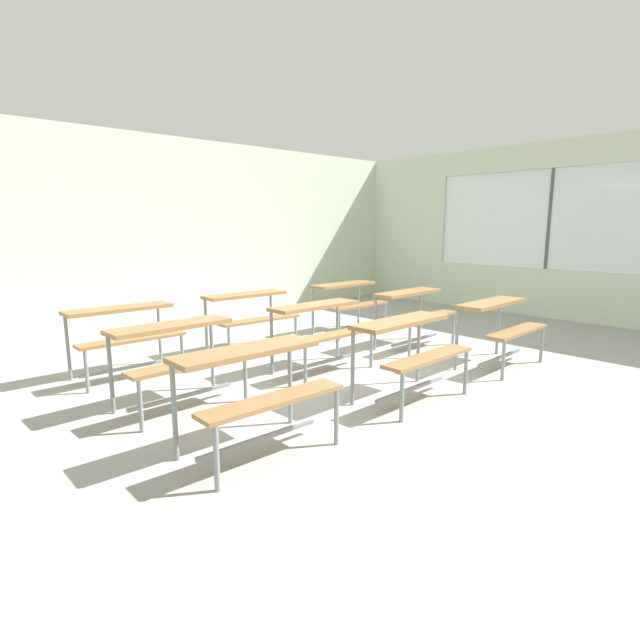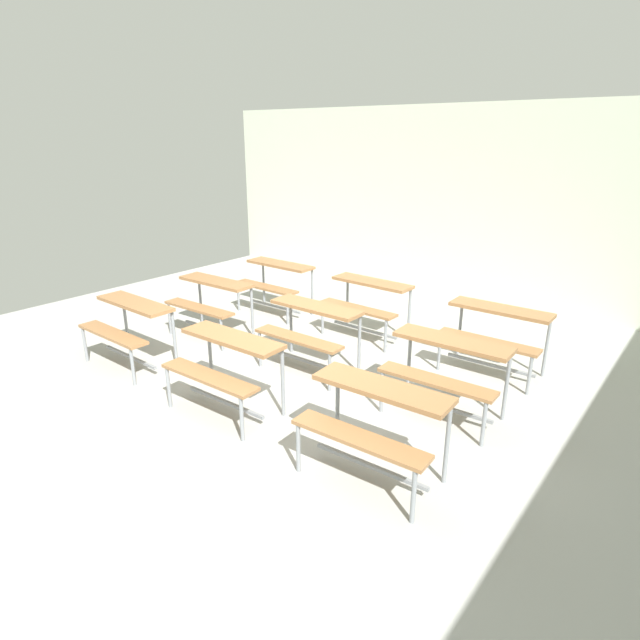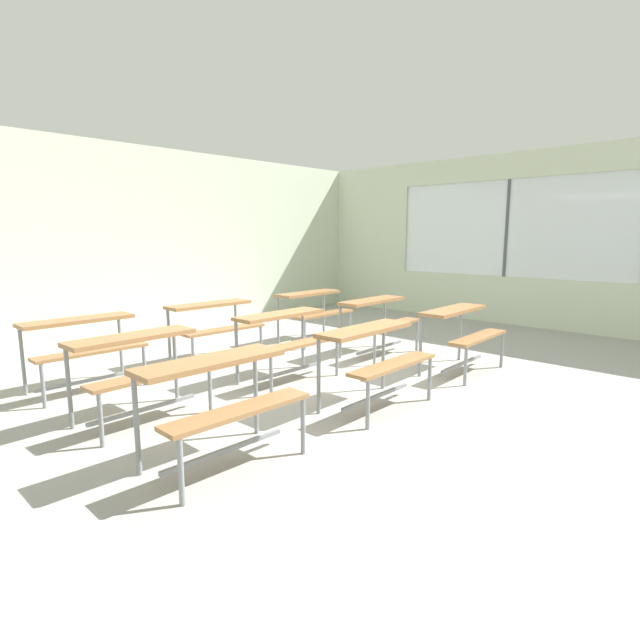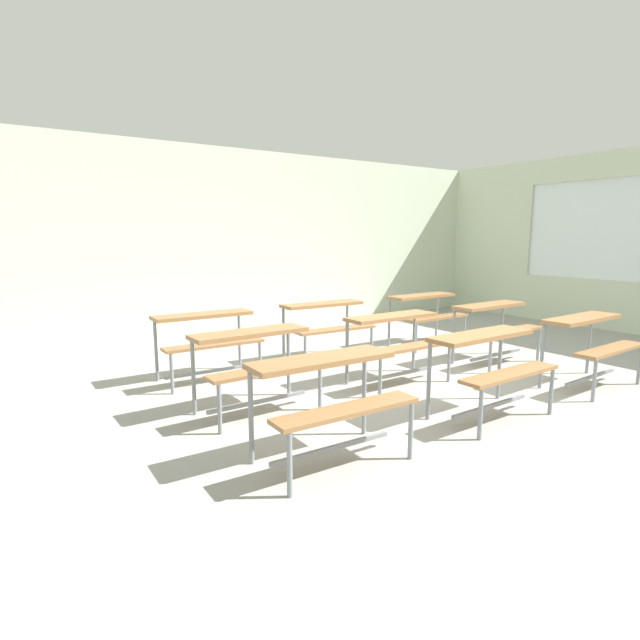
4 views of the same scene
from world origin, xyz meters
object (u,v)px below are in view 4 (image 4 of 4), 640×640
(desk_bench_r0c2, at_px, (591,334))
(desk_bench_r1c2, at_px, (496,319))
(desk_bench_r2c1, at_px, (327,317))
(desk_bench_r1c1, at_px, (398,332))
(desk_bench_r0c1, at_px, (490,355))
(desk_bench_r2c2, at_px, (426,307))
(desk_bench_r2c0, at_px, (207,330))
(desk_bench_r0c0, at_px, (330,385))
(desk_bench_r1c0, at_px, (256,352))

(desk_bench_r0c2, height_order, desk_bench_r1c2, same)
(desk_bench_r1c2, relative_size, desk_bench_r2c1, 1.01)
(desk_bench_r1c1, bearing_deg, desk_bench_r0c2, -37.49)
(desk_bench_r0c1, bearing_deg, desk_bench_r2c2, 53.92)
(desk_bench_r2c1, bearing_deg, desk_bench_r1c2, -35.09)
(desk_bench_r0c1, height_order, desk_bench_r2c2, same)
(desk_bench_r0c2, height_order, desk_bench_r2c0, same)
(desk_bench_r1c1, bearing_deg, desk_bench_r1c2, -1.07)
(desk_bench_r1c1, xyz_separation_m, desk_bench_r2c0, (-1.69, 1.25, 0.00))
(desk_bench_r2c2, bearing_deg, desk_bench_r0c1, -125.55)
(desk_bench_r0c1, distance_m, desk_bench_r0c2, 1.67)
(desk_bench_r2c0, distance_m, desk_bench_r2c2, 3.35)
(desk_bench_r0c2, xyz_separation_m, desk_bench_r1c1, (-1.64, 1.23, 0.00))
(desk_bench_r1c2, relative_size, desk_bench_r2c0, 1.02)
(desk_bench_r0c0, distance_m, desk_bench_r2c1, 2.94)
(desk_bench_r0c1, relative_size, desk_bench_r1c2, 1.00)
(desk_bench_r1c0, bearing_deg, desk_bench_r2c2, 17.58)
(desk_bench_r2c1, bearing_deg, desk_bench_r2c0, -178.36)
(desk_bench_r1c2, distance_m, desk_bench_r2c2, 1.22)
(desk_bench_r0c0, bearing_deg, desk_bench_r1c1, 35.46)
(desk_bench_r0c2, distance_m, desk_bench_r2c2, 2.43)
(desk_bench_r0c0, distance_m, desk_bench_r2c0, 2.44)
(desk_bench_r0c2, distance_m, desk_bench_r2c1, 3.02)
(desk_bench_r0c1, xyz_separation_m, desk_bench_r2c2, (1.68, 2.44, 0.00))
(desk_bench_r0c2, xyz_separation_m, desk_bench_r2c1, (-1.72, 2.49, 0.00))
(desk_bench_r0c2, distance_m, desk_bench_r1c0, 3.56)
(desk_bench_r1c2, bearing_deg, desk_bench_r2c1, 141.67)
(desk_bench_r0c0, relative_size, desk_bench_r0c2, 0.98)
(desk_bench_r0c0, bearing_deg, desk_bench_r2c1, 56.98)
(desk_bench_r0c2, distance_m, desk_bench_r1c1, 2.05)
(desk_bench_r1c1, relative_size, desk_bench_r2c0, 1.00)
(desk_bench_r2c2, bearing_deg, desk_bench_r2c1, 177.16)
(desk_bench_r0c0, height_order, desk_bench_r1c2, same)
(desk_bench_r1c1, bearing_deg, desk_bench_r2c2, 35.41)
(desk_bench_r2c0, relative_size, desk_bench_r2c2, 0.99)
(desk_bench_r1c0, relative_size, desk_bench_r1c2, 1.00)
(desk_bench_r1c1, bearing_deg, desk_bench_r2c1, 92.88)
(desk_bench_r1c0, xyz_separation_m, desk_bench_r2c1, (1.62, 1.25, 0.00))
(desk_bench_r0c1, relative_size, desk_bench_r1c0, 1.00)
(desk_bench_r0c1, relative_size, desk_bench_r2c2, 1.00)
(desk_bench_r0c0, relative_size, desk_bench_r1c1, 1.00)
(desk_bench_r2c0, bearing_deg, desk_bench_r0c0, -90.33)
(desk_bench_r0c2, relative_size, desk_bench_r2c1, 1.01)
(desk_bench_r0c0, distance_m, desk_bench_r0c1, 1.69)
(desk_bench_r0c2, bearing_deg, desk_bench_r1c1, 140.63)
(desk_bench_r1c1, height_order, desk_bench_r2c2, same)
(desk_bench_r1c0, relative_size, desk_bench_r1c1, 1.01)
(desk_bench_r0c0, bearing_deg, desk_bench_r0c2, 0.01)
(desk_bench_r2c0, bearing_deg, desk_bench_r2c2, -0.72)
(desk_bench_r0c0, distance_m, desk_bench_r2c2, 4.13)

